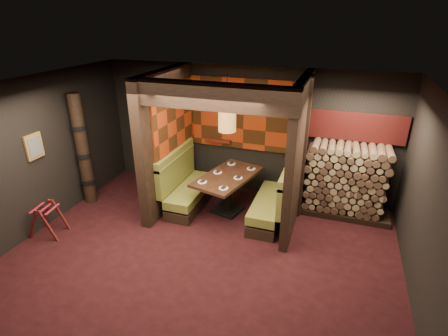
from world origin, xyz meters
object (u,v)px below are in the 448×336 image
booth_bench_right (274,202)px  totem_column (83,151)px  firewood_stack (349,181)px  pendant_lamp (227,120)px  luggage_rack (47,218)px  booth_bench_left (187,188)px  dining_table (228,186)px

booth_bench_right → totem_column: size_ratio=0.67×
booth_bench_right → firewood_stack: firewood_stack is taller
pendant_lamp → totem_column: pendant_lamp is taller
booth_bench_right → luggage_rack: 4.32m
firewood_stack → booth_bench_right: bearing=-152.7°
firewood_stack → pendant_lamp: bearing=-162.8°
booth_bench_left → pendant_lamp: (0.91, -0.02, 1.60)m
pendant_lamp → firewood_stack: size_ratio=0.62×
booth_bench_left → pendant_lamp: bearing=-1.4°
dining_table → luggage_rack: (-2.92, -1.88, -0.25)m
luggage_rack → firewood_stack: (5.26, 2.55, 0.42)m
totem_column → firewood_stack: 5.50m
booth_bench_left → pendant_lamp: size_ratio=1.48×
booth_bench_left → dining_table: bearing=1.8°
totem_column → firewood_stack: (5.33, 1.25, -0.44)m
dining_table → totem_column: (-3.00, -0.58, 0.60)m
booth_bench_left → pendant_lamp: 1.84m
pendant_lamp → luggage_rack: 3.83m
pendant_lamp → firewood_stack: 2.74m
dining_table → luggage_rack: dining_table is taller
pendant_lamp → dining_table: bearing=90.0°
totem_column → pendant_lamp: bearing=10.0°
booth_bench_left → firewood_stack: size_ratio=0.92×
dining_table → totem_column: size_ratio=0.72×
luggage_rack → totem_column: size_ratio=0.28×
totem_column → booth_bench_left: bearing=14.8°
pendant_lamp → booth_bench_right: bearing=1.3°
booth_bench_left → pendant_lamp: pendant_lamp is taller
luggage_rack → pendant_lamp: bearing=32.1°
booth_bench_left → dining_table: size_ratio=0.93×
luggage_rack → firewood_stack: firewood_stack is taller
booth_bench_right → luggage_rack: booth_bench_right is taller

